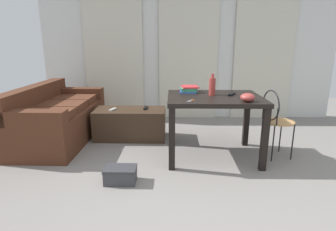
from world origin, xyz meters
name	(u,v)px	position (x,y,z in m)	size (l,w,h in m)	color
ground_plane	(195,158)	(0.00, 1.23, 0.00)	(7.83, 7.83, 0.00)	gray
wall_back	(188,45)	(0.00, 3.26, 1.34)	(5.33, 0.10, 2.68)	silver
curtains	(188,52)	(0.00, 3.18, 1.23)	(3.79, 0.03, 2.46)	beige
couch	(57,118)	(-1.97, 1.88, 0.32)	(0.90, 1.82, 0.80)	#4C2819
coffee_table	(130,124)	(-0.91, 1.98, 0.22)	(1.03, 0.50, 0.44)	#382619
craft_table	(214,105)	(0.22, 1.31, 0.66)	(1.12, 0.88, 0.77)	black
wire_chair	(275,116)	(0.96, 1.30, 0.53)	(0.37, 0.39, 0.85)	#B7844C
bottle_near	(212,86)	(0.20, 1.38, 0.88)	(0.08, 0.08, 0.26)	#99332D
bowl	(248,97)	(0.54, 1.01, 0.82)	(0.16, 0.16, 0.09)	#9E3833
book_stack	(189,89)	(-0.07, 1.58, 0.81)	(0.25, 0.26, 0.08)	#33519E
tv_remote_on_table	(232,94)	(0.44, 1.39, 0.78)	(0.04, 0.18, 0.02)	black
scissors	(191,100)	(-0.07, 1.04, 0.77)	(0.09, 0.11, 0.00)	#9EA0A5
tv_remote_primary	(113,109)	(-1.16, 1.94, 0.45)	(0.05, 0.16, 0.02)	#B7B7B2
tv_remote_secondary	(146,108)	(-0.68, 2.03, 0.45)	(0.04, 0.17, 0.03)	black
shoebox	(120,175)	(-0.81, 0.61, 0.08)	(0.33, 0.22, 0.16)	#38383D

